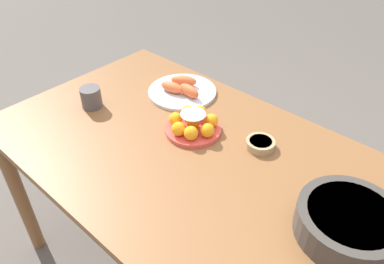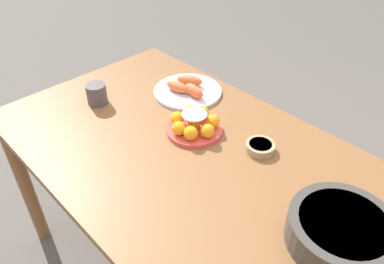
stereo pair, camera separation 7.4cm
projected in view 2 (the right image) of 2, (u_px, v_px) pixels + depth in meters
name	position (u px, v px, depth m)	size (l,w,h in m)	color
dining_table	(190.00, 171.00, 1.37)	(1.48, 0.89, 0.77)	brown
cake_plate	(194.00, 124.00, 1.39)	(0.21, 0.21, 0.09)	#E04C42
serving_bowl	(341.00, 231.00, 0.99)	(0.29, 0.29, 0.09)	#3D3833
sauce_bowl	(260.00, 147.00, 1.31)	(0.10, 0.10, 0.03)	tan
seafood_platter	(187.00, 89.00, 1.61)	(0.29, 0.29, 0.06)	silver
cup_near	(97.00, 94.00, 1.54)	(0.08, 0.08, 0.09)	#4C4747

